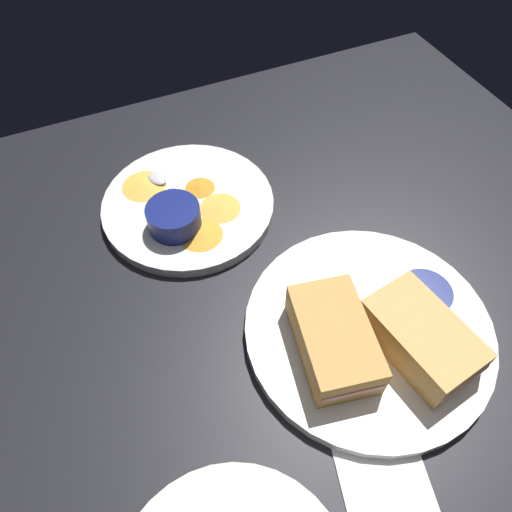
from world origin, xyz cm
name	(u,v)px	position (x,y,z in cm)	size (l,w,h in cm)	color
ground_plane	(303,352)	(0.00, 0.00, -1.50)	(110.00, 110.00, 3.00)	black
plate_sandwich_main	(368,329)	(-1.46, -7.82, 0.80)	(29.80, 29.80, 1.60)	silver
sandwich_half_near	(334,338)	(-2.14, -2.20, 4.00)	(14.36, 9.96, 4.80)	tan
sandwich_half_far	(421,337)	(-5.99, -11.22, 4.00)	(14.19, 9.53, 4.80)	tan
ramekin_dark_sauce	(421,299)	(-1.71, -14.52, 3.64)	(6.42, 6.42, 3.79)	navy
spoon_by_dark_ramekin	(385,327)	(-2.46, -9.31, 1.96)	(2.88, 9.96, 0.80)	silver
plate_chips_companion	(188,205)	(26.82, 5.21, 0.80)	(24.95, 24.95, 1.60)	silver
ramekin_light_gravy	(174,216)	(23.08, 8.33, 3.50)	(7.36, 7.36, 3.52)	navy
spoon_by_gravy_ramekin	(163,183)	(31.52, 7.41, 1.96)	(9.56, 5.53, 0.80)	silver
plantain_chip_scatter	(181,205)	(26.23, 6.44, 1.90)	(19.11, 15.74, 0.60)	orange
paper_napkin_folded	(393,496)	(-18.17, -0.43, 0.20)	(11.00, 9.00, 0.40)	white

